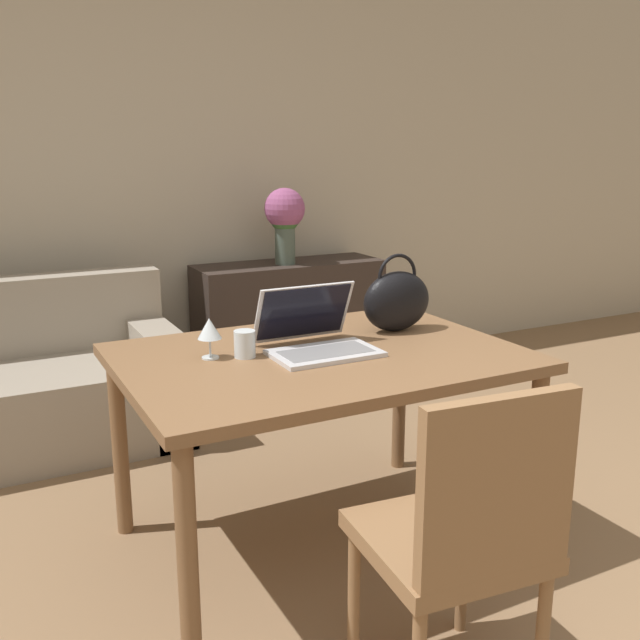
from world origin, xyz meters
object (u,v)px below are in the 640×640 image
chair (464,531)px  wine_glass (209,330)px  drinking_glass (245,344)px  handbag (397,300)px  laptop (315,333)px  flower_vase (285,216)px

chair → wine_glass: 1.10m
drinking_glass → wine_glass: size_ratio=0.66×
handbag → laptop: bearing=-167.0°
flower_vase → drinking_glass: bearing=-118.7°
laptop → chair: bearing=-92.7°
laptop → wine_glass: size_ratio=2.61×
laptop → drinking_glass: laptop is taller
wine_glass → chair: bearing=-71.8°
drinking_glass → chair: bearing=-77.4°
laptop → flower_vase: (0.69, 1.76, 0.24)m
laptop → flower_vase: 1.90m
wine_glass → handbag: handbag is taller
chair → drinking_glass: bearing=107.9°
drinking_glass → wine_glass: bearing=160.5°
chair → flower_vase: flower_vase is taller
handbag → drinking_glass: bearing=-174.6°
chair → handbag: handbag is taller
chair → laptop: (0.04, 0.93, 0.30)m
drinking_glass → handbag: (0.67, 0.06, 0.08)m
wine_glass → flower_vase: flower_vase is taller
laptop → wine_glass: laptop is taller
wine_glass → flower_vase: bearing=57.9°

